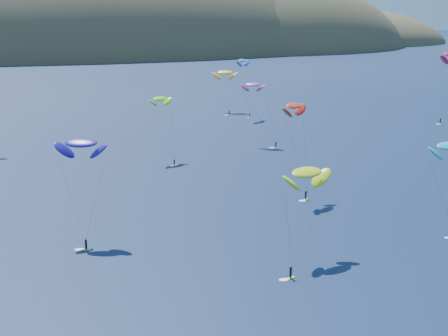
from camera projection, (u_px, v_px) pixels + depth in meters
island at (102, 60)px, 586.55m from camera, size 730.00×300.00×210.00m
kitesurfer_2 at (307, 173)px, 104.54m from camera, size 12.71×13.19×16.72m
kitesurfer_3 at (160, 99)px, 169.00m from camera, size 7.44×12.65×18.42m
kitesurfer_4 at (243, 61)px, 230.77m from camera, size 8.17×7.69×23.18m
kitesurfer_6 at (253, 85)px, 187.64m from camera, size 8.54×13.29×19.85m
kitesurfer_9 at (294, 106)px, 135.56m from camera, size 8.53×9.49×22.20m
kitesurfer_10 at (81, 143)px, 112.04m from camera, size 10.11×12.64×19.83m
kitesurfer_11 at (225, 72)px, 245.54m from camera, size 10.44×15.28×17.87m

